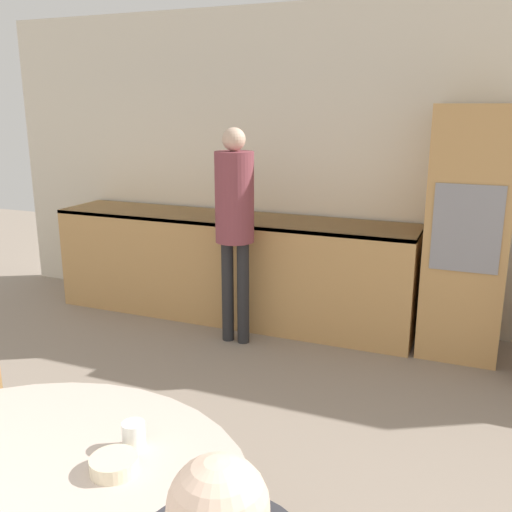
{
  "coord_description": "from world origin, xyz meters",
  "views": [
    {
      "loc": [
        0.94,
        0.39,
        1.81
      ],
      "look_at": [
        -0.07,
        2.85,
        1.1
      ],
      "focal_mm": 40.0,
      "sensor_mm": 36.0,
      "label": 1
    }
  ],
  "objects_px": {
    "cup": "(134,435)",
    "bowl_centre": "(114,464)",
    "oven_unit": "(467,233)",
    "person_standing": "(235,212)"
  },
  "relations": [
    {
      "from": "cup",
      "to": "bowl_centre",
      "type": "height_order",
      "value": "cup"
    },
    {
      "from": "person_standing",
      "to": "cup",
      "type": "bearing_deg",
      "value": -72.78
    },
    {
      "from": "oven_unit",
      "to": "cup",
      "type": "xyz_separation_m",
      "value": [
        -0.86,
        -2.97,
        -0.11
      ]
    },
    {
      "from": "oven_unit",
      "to": "cup",
      "type": "height_order",
      "value": "oven_unit"
    },
    {
      "from": "person_standing",
      "to": "bowl_centre",
      "type": "xyz_separation_m",
      "value": [
        0.78,
        -2.61,
        -0.26
      ]
    },
    {
      "from": "person_standing",
      "to": "bowl_centre",
      "type": "distance_m",
      "value": 2.74
    },
    {
      "from": "person_standing",
      "to": "oven_unit",
      "type": "bearing_deg",
      "value": 16.82
    },
    {
      "from": "oven_unit",
      "to": "bowl_centre",
      "type": "xyz_separation_m",
      "value": [
        -0.84,
        -3.1,
        -0.14
      ]
    },
    {
      "from": "oven_unit",
      "to": "cup",
      "type": "bearing_deg",
      "value": -106.06
    },
    {
      "from": "person_standing",
      "to": "bowl_centre",
      "type": "relative_size",
      "value": 11.45
    }
  ]
}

